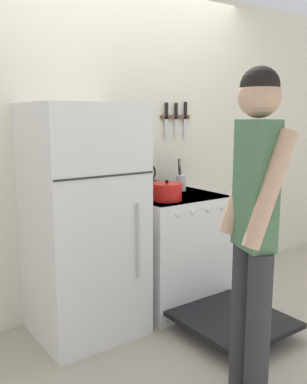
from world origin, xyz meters
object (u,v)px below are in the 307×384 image
person (254,221)px  dutch_oven_pot (167,192)px  tea_kettle (148,186)px  utensil_jar (181,182)px  stove_range (176,251)px  refrigerator (84,221)px

person → dutch_oven_pot: bearing=5.7°
tea_kettle → person: bearing=-102.2°
utensil_jar → person: size_ratio=0.15×
dutch_oven_pot → utensil_jar: (0.35, 0.26, 0.01)m
stove_range → dutch_oven_pot: dutch_oven_pot is taller
person → refrigerator: bearing=36.2°
refrigerator → stove_range: refrigerator is taller
refrigerator → utensil_jar: 1.00m
refrigerator → dutch_oven_pot: 0.66m
tea_kettle → utensil_jar: (0.34, 0.01, -0.00)m
person → tea_kettle: bearing=7.9°
stove_range → utensil_jar: (0.18, 0.17, 0.53)m
utensil_jar → person: (-0.62, -1.34, 0.03)m
tea_kettle → utensil_jar: size_ratio=0.93×
dutch_oven_pot → utensil_jar: 0.44m
utensil_jar → person: 1.48m
stove_range → person: bearing=-110.7°
stove_range → utensil_jar: 0.58m
utensil_jar → stove_range: bearing=-136.7°
tea_kettle → utensil_jar: 0.34m
refrigerator → person: 1.27m
stove_range → dutch_oven_pot: 0.55m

